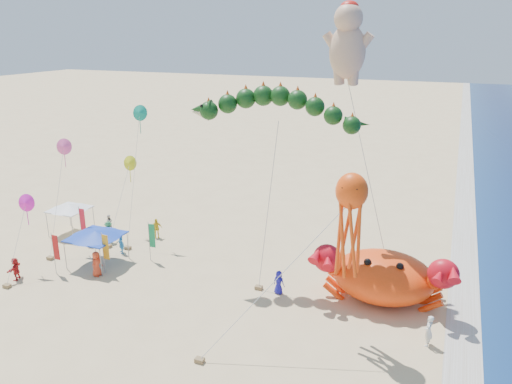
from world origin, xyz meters
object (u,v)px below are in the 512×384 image
(crab_inflatable, at_px, (383,275))
(canopy_white, at_px, (69,207))
(octopus_kite, at_px, (350,217))
(dragon_kite, at_px, (276,113))
(cherub_kite, at_px, (348,41))
(canopy_blue, at_px, (96,234))

(crab_inflatable, distance_m, canopy_white, 27.11)
(crab_inflatable, relative_size, octopus_kite, 0.90)
(dragon_kite, height_order, cherub_kite, cherub_kite)
(crab_inflatable, relative_size, cherub_kite, 0.47)
(crab_inflatable, height_order, dragon_kite, dragon_kite)
(dragon_kite, height_order, canopy_blue, dragon_kite)
(dragon_kite, distance_m, octopus_kite, 9.63)
(dragon_kite, relative_size, canopy_white, 4.03)
(canopy_white, bearing_deg, dragon_kite, -2.22)
(dragon_kite, relative_size, canopy_blue, 3.42)
(crab_inflatable, bearing_deg, octopus_kite, -105.82)
(cherub_kite, bearing_deg, octopus_kite, -74.51)
(dragon_kite, bearing_deg, octopus_kite, -42.24)
(crab_inflatable, xyz_separation_m, canopy_blue, (-20.95, -2.73, 0.71))
(octopus_kite, height_order, canopy_white, octopus_kite)
(canopy_blue, bearing_deg, cherub_kite, 22.38)
(dragon_kite, bearing_deg, canopy_white, 177.78)
(cherub_kite, relative_size, octopus_kite, 1.91)
(crab_inflatable, xyz_separation_m, octopus_kite, (-1.46, -5.16, 5.70))
(canopy_blue, relative_size, canopy_white, 1.18)
(dragon_kite, distance_m, cherub_kite, 6.87)
(dragon_kite, xyz_separation_m, octopus_kite, (6.33, -5.75, -4.44))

